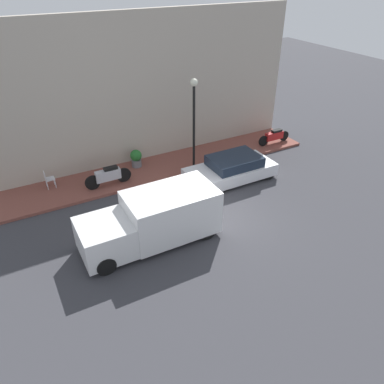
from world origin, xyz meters
TOP-DOWN VIEW (x-y plane):
  - ground_plane at (0.00, 0.00)m, footprint 60.00×60.00m
  - sidewalk at (4.78, 0.00)m, footprint 2.49×15.85m
  - building_facade at (6.17, 0.00)m, footprint 0.30×15.85m
  - parked_car at (2.18, -2.40)m, footprint 1.84×4.24m
  - delivery_van at (-0.21, 2.64)m, footprint 1.95×5.03m
  - scooter_silver at (4.22, 2.87)m, footprint 0.30×2.13m
  - motorcycle_red at (4.26, -6.64)m, footprint 0.30×2.03m
  - streetlamp at (3.98, -1.38)m, footprint 0.35×0.35m
  - potted_plant at (5.34, 1.10)m, footprint 0.56×0.56m
  - cafe_chair at (5.31, 5.30)m, footprint 0.40×0.40m

SIDE VIEW (x-z plane):
  - ground_plane at x=0.00m, z-range 0.00..0.00m
  - sidewalk at x=4.78m, z-range 0.00..0.13m
  - motorcycle_red at x=4.26m, z-range 0.17..0.94m
  - parked_car at x=2.18m, z-range -0.02..1.17m
  - potted_plant at x=5.34m, z-range 0.15..1.03m
  - cafe_chair at x=5.31m, z-range 0.20..1.00m
  - scooter_silver at x=4.22m, z-range 0.17..1.07m
  - delivery_van at x=-0.21m, z-range 0.02..1.90m
  - streetlamp at x=3.98m, z-range 0.90..5.24m
  - building_facade at x=6.17m, z-range 0.00..7.11m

